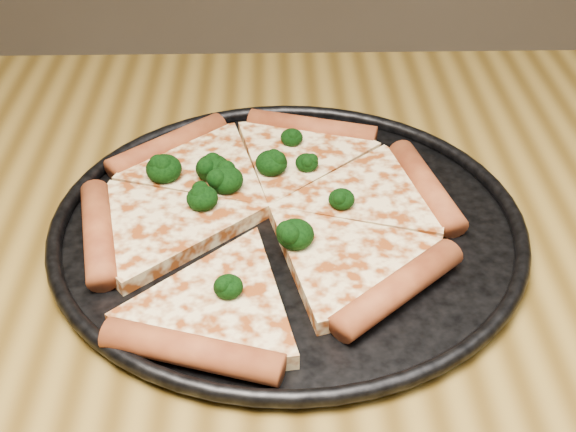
{
  "coord_description": "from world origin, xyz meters",
  "views": [
    {
      "loc": [
        -0.0,
        -0.47,
        1.16
      ],
      "look_at": [
        0.01,
        0.08,
        0.77
      ],
      "focal_mm": 49.28,
      "sensor_mm": 36.0,
      "label": 1
    }
  ],
  "objects": [
    {
      "name": "pizza",
      "position": [
        -0.01,
        0.09,
        0.77
      ],
      "size": [
        0.34,
        0.37,
        0.03
      ],
      "rotation": [
        0.0,
        0.0,
        -0.31
      ],
      "color": "#FCDD9A",
      "rests_on": "pizza_pan"
    },
    {
      "name": "broccoli_florets",
      "position": [
        -0.03,
        0.11,
        0.78
      ],
      "size": [
        0.19,
        0.24,
        0.02
      ],
      "color": "black",
      "rests_on": "pizza"
    },
    {
      "name": "dining_table",
      "position": [
        0.0,
        0.0,
        0.66
      ],
      "size": [
        1.2,
        0.9,
        0.75
      ],
      "color": "brown",
      "rests_on": "ground"
    },
    {
      "name": "pizza_pan",
      "position": [
        0.01,
        0.08,
        0.76
      ],
      "size": [
        0.41,
        0.41,
        0.02
      ],
      "color": "black",
      "rests_on": "dining_table"
    }
  ]
}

